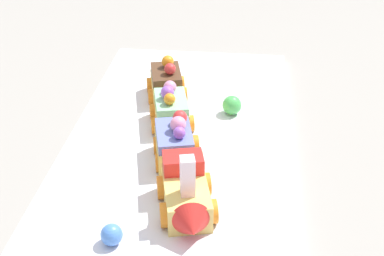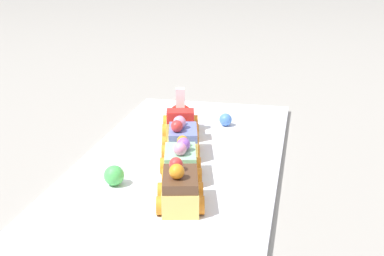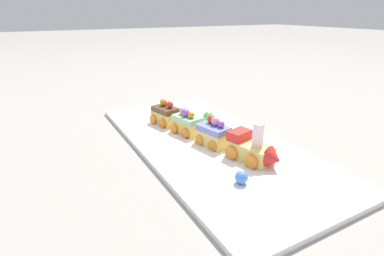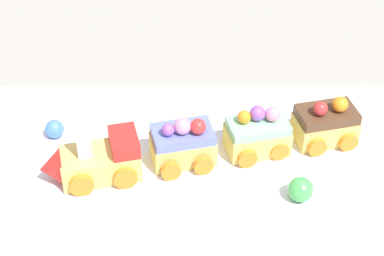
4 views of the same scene
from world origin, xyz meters
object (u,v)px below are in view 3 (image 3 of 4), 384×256
at_px(cake_train_locomotive, 253,150).
at_px(cake_car_blueberry, 215,134).
at_px(gumball_blue, 241,177).
at_px(cake_car_mint, 187,124).
at_px(cake_car_chocolate, 166,115).
at_px(gumball_green, 208,117).

height_order(cake_train_locomotive, cake_car_blueberry, cake_train_locomotive).
bearing_deg(gumball_blue, cake_car_blueberry, 163.14).
distance_m(cake_car_mint, cake_car_chocolate, 0.09).
xyz_separation_m(cake_train_locomotive, cake_car_chocolate, (-0.30, -0.07, 0.00)).
xyz_separation_m(cake_train_locomotive, cake_car_mint, (-0.21, -0.05, 0.00)).
bearing_deg(gumball_blue, cake_car_chocolate, 178.71).
xyz_separation_m(cake_car_blueberry, gumball_green, (-0.14, 0.07, -0.01)).
relative_size(cake_car_blueberry, cake_car_chocolate, 1.00).
xyz_separation_m(cake_car_mint, cake_car_chocolate, (-0.09, -0.02, 0.00)).
height_order(cake_car_blueberry, cake_car_mint, cake_car_blueberry).
bearing_deg(cake_car_mint, cake_car_chocolate, 179.61).
bearing_deg(gumball_blue, gumball_green, 158.89).
bearing_deg(cake_car_chocolate, cake_car_blueberry, -0.02).
distance_m(cake_car_blueberry, cake_car_mint, 0.10).
relative_size(cake_car_blueberry, gumball_blue, 3.46).
relative_size(cake_train_locomotive, cake_car_mint, 1.47).
height_order(cake_car_chocolate, gumball_blue, cake_car_chocolate).
xyz_separation_m(cake_car_blueberry, cake_car_mint, (-0.10, -0.02, -0.00)).
xyz_separation_m(cake_train_locomotive, gumball_blue, (0.06, -0.08, -0.01)).
bearing_deg(gumball_blue, cake_train_locomotive, 128.13).
bearing_deg(gumball_green, cake_car_blueberry, -26.02).
bearing_deg(cake_car_chocolate, cake_train_locomotive, -0.07).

